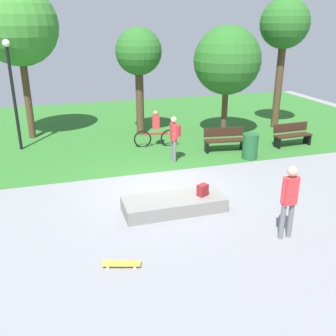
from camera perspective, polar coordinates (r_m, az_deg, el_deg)
The scene contains 16 objects.
ground_plane at distance 11.68m, azimuth -1.23°, elevation -3.10°, with size 28.00×28.00×0.00m, color gray.
grass_lawn at distance 18.77m, azimuth -7.60°, elevation 6.19°, with size 26.60×12.68×0.01m, color #2D6B28.
concrete_ledge at distance 10.29m, azimuth 0.92°, elevation -5.46°, with size 2.74×1.05×0.37m, color gray.
backpack_on_ledge at distance 10.33m, azimuth 5.22°, elevation -3.33°, with size 0.28×0.20×0.32m, color maroon.
skater_performing_trick at distance 9.10m, azimuth 17.78°, elevation -4.09°, with size 0.43×0.24×1.81m.
skateboard_by_ledge at distance 8.24m, azimuth -6.99°, elevation -14.07°, with size 0.82×0.42×0.08m.
park_bench_far_left at distance 15.10m, azimuth 8.48°, elevation 4.32°, with size 1.65×0.68×0.91m.
park_bench_near_path at distance 16.42m, azimuth 18.15°, elevation 4.86°, with size 1.62×0.55×0.91m.
tree_broad_elm at distance 16.79m, azimuth -4.45°, elevation 16.74°, with size 1.97×1.97×4.60m.
tree_leaning_ash at distance 16.72m, azimuth 8.88°, elevation 15.62°, with size 2.84×2.84×4.68m.
tree_slender_maple at distance 18.63m, azimuth 17.12°, elevation 19.73°, with size 2.19×2.19×5.82m.
tree_tall_oak at distance 17.19m, azimuth -21.61°, elevation 19.20°, with size 3.17×3.17×6.23m.
lamp_post at distance 15.80m, azimuth -22.38°, elevation 11.46°, with size 0.28×0.28×4.20m.
trash_bin at distance 14.41m, azimuth 12.25°, elevation 3.20°, with size 0.57×0.57×0.94m, color #1E592D.
pedestrian_with_backpack at distance 13.64m, azimuth 0.96°, elevation 5.00°, with size 0.35×0.43×1.67m.
cyclist_on_bicycle at distance 15.45m, azimuth -1.83°, elevation 5.53°, with size 1.81×0.30×1.52m.
Camera 1 is at (-2.84, -10.26, 4.80)m, focal length 40.55 mm.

